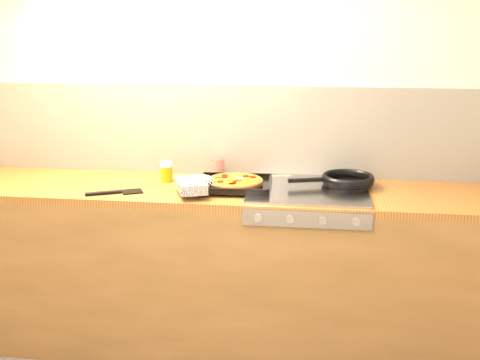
# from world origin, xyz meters

# --- Properties ---
(room_shell) EXTENTS (3.20, 3.20, 3.20)m
(room_shell) POSITION_xyz_m (0.00, 1.39, 1.15)
(room_shell) COLOR white
(room_shell) RESTS_ON ground
(counter_run) EXTENTS (3.20, 0.62, 0.90)m
(counter_run) POSITION_xyz_m (0.00, 1.10, 0.45)
(counter_run) COLOR #8D5F36
(counter_run) RESTS_ON ground
(stovetop) EXTENTS (0.60, 0.56, 0.02)m
(stovetop) POSITION_xyz_m (0.45, 1.10, 0.91)
(stovetop) COLOR #99999E
(stovetop) RESTS_ON counter_run
(pizza_on_tray) EXTENTS (0.49, 0.44, 0.06)m
(pizza_on_tray) POSITION_xyz_m (0.02, 1.05, 0.94)
(pizza_on_tray) COLOR black
(pizza_on_tray) RESTS_ON stovetop
(frying_pan) EXTENTS (0.48, 0.34, 0.04)m
(frying_pan) POSITION_xyz_m (0.64, 1.19, 0.94)
(frying_pan) COLOR black
(frying_pan) RESTS_ON stovetop
(tomato_can) EXTENTS (0.09, 0.09, 0.11)m
(tomato_can) POSITION_xyz_m (-0.06, 1.30, 0.95)
(tomato_can) COLOR maroon
(tomato_can) RESTS_ON counter_run
(juice_glass) EXTENTS (0.08, 0.08, 0.11)m
(juice_glass) POSITION_xyz_m (-0.31, 1.19, 0.96)
(juice_glass) COLOR orange
(juice_glass) RESTS_ON counter_run
(wooden_spoon) EXTENTS (0.30, 0.10, 0.02)m
(wooden_spoon) POSITION_xyz_m (0.24, 1.32, 0.91)
(wooden_spoon) COLOR #AE824A
(wooden_spoon) RESTS_ON counter_run
(black_spatula) EXTENTS (0.28, 0.17, 0.02)m
(black_spatula) POSITION_xyz_m (-0.51, 0.92, 0.91)
(black_spatula) COLOR black
(black_spatula) RESTS_ON counter_run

